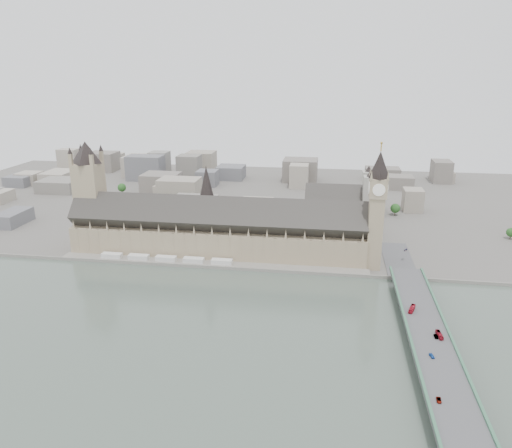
# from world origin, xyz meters

# --- Properties ---
(ground) EXTENTS (900.00, 900.00, 0.00)m
(ground) POSITION_xyz_m (0.00, 0.00, 0.00)
(ground) COLOR #595651
(ground) RESTS_ON ground
(river_thames) EXTENTS (600.00, 600.00, 0.00)m
(river_thames) POSITION_xyz_m (0.00, -165.00, 0.00)
(river_thames) COLOR #4E5C52
(river_thames) RESTS_ON ground
(embankment_wall) EXTENTS (600.00, 1.50, 3.00)m
(embankment_wall) POSITION_xyz_m (0.00, -15.00, 1.50)
(embankment_wall) COLOR slate
(embankment_wall) RESTS_ON ground
(river_terrace) EXTENTS (270.00, 15.00, 2.00)m
(river_terrace) POSITION_xyz_m (0.00, -7.50, 1.00)
(river_terrace) COLOR slate
(river_terrace) RESTS_ON ground
(terrace_tents) EXTENTS (118.00, 7.00, 4.00)m
(terrace_tents) POSITION_xyz_m (-40.00, -7.00, 4.00)
(terrace_tents) COLOR silver
(terrace_tents) RESTS_ON river_terrace
(palace_of_westminster) EXTENTS (265.00, 40.73, 55.44)m
(palace_of_westminster) POSITION_xyz_m (0.00, 19.70, 22.71)
(palace_of_westminster) COLOR tan
(palace_of_westminster) RESTS_ON ground
(elizabeth_tower) EXTENTS (17.00, 17.00, 107.50)m
(elizabeth_tower) POSITION_xyz_m (138.00, 8.00, 58.09)
(elizabeth_tower) COLOR tan
(elizabeth_tower) RESTS_ON ground
(victoria_tower) EXTENTS (30.00, 30.00, 100.00)m
(victoria_tower) POSITION_xyz_m (-122.00, 26.00, 55.20)
(victoria_tower) COLOR tan
(victoria_tower) RESTS_ON ground
(central_tower) EXTENTS (13.00, 13.00, 48.00)m
(central_tower) POSITION_xyz_m (-10.00, 26.00, 57.92)
(central_tower) COLOR #857A5B
(central_tower) RESTS_ON ground
(westminster_bridge) EXTENTS (25.00, 325.00, 10.25)m
(westminster_bridge) POSITION_xyz_m (162.00, -87.50, 5.12)
(westminster_bridge) COLOR #474749
(westminster_bridge) RESTS_ON ground
(bridge_parapets) EXTENTS (25.00, 235.00, 1.15)m
(bridge_parapets) POSITION_xyz_m (162.00, -132.00, 10.82)
(bridge_parapets) COLOR #3E7153
(bridge_parapets) RESTS_ON westminster_bridge
(westminster_abbey) EXTENTS (68.00, 36.00, 64.00)m
(westminster_abbey) POSITION_xyz_m (110.92, 95.00, 25.08)
(westminster_abbey) COLOR #9D998D
(westminster_abbey) RESTS_ON ground
(city_skyline_inland) EXTENTS (720.00, 360.00, 38.00)m
(city_skyline_inland) POSITION_xyz_m (0.00, 245.00, 19.00)
(city_skyline_inland) COLOR gray
(city_skyline_inland) RESTS_ON ground
(park_trees) EXTENTS (110.00, 30.00, 15.00)m
(park_trees) POSITION_xyz_m (-10.00, 60.00, 7.50)
(park_trees) COLOR #19471A
(park_trees) RESTS_ON ground
(red_bus_north) EXTENTS (6.02, 11.27, 3.07)m
(red_bus_north) POSITION_xyz_m (156.07, -89.61, 11.79)
(red_bus_north) COLOR #B11427
(red_bus_north) RESTS_ON westminster_bridge
(red_bus_south) EXTENTS (3.15, 9.81, 2.69)m
(red_bus_south) POSITION_xyz_m (167.35, -121.56, 11.59)
(red_bus_south) COLOR maroon
(red_bus_south) RESTS_ON westminster_bridge
(car_blue) EXTENTS (2.95, 5.03, 1.61)m
(car_blue) POSITION_xyz_m (158.99, -144.82, 11.05)
(car_blue) COLOR #174396
(car_blue) RESTS_ON westminster_bridge
(car_silver) EXTENTS (1.88, 4.84, 1.57)m
(car_silver) POSITION_xyz_m (165.13, -122.79, 11.04)
(car_silver) COLOR gray
(car_silver) RESTS_ON westminster_bridge
(car_grey) EXTENTS (2.56, 4.95, 1.33)m
(car_grey) POSITION_xyz_m (155.27, -184.27, 10.92)
(car_grey) COLOR gray
(car_grey) RESTS_ON westminster_bridge
(car_approach) EXTENTS (3.82, 5.58, 1.50)m
(car_approach) POSITION_xyz_m (167.31, 27.47, 11.00)
(car_approach) COLOR gray
(car_approach) RESTS_ON westminster_bridge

